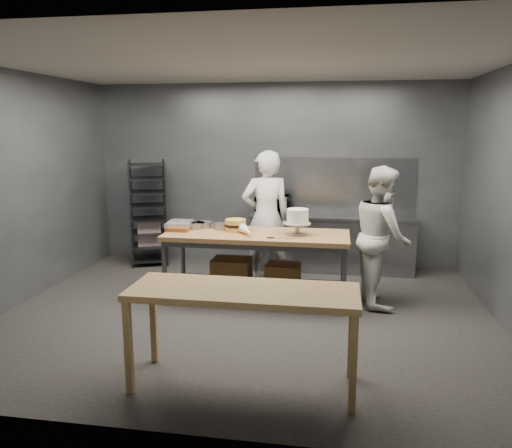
{
  "coord_description": "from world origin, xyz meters",
  "views": [
    {
      "loc": [
        1.08,
        -5.75,
        2.27
      ],
      "look_at": [
        0.04,
        0.5,
        1.05
      ],
      "focal_mm": 35.0,
      "sensor_mm": 36.0,
      "label": 1
    }
  ],
  "objects": [
    {
      "name": "ground",
      "position": [
        0.0,
        0.0,
        0.0
      ],
      "size": [
        6.0,
        6.0,
        0.0
      ],
      "primitive_type": "plane",
      "color": "black",
      "rests_on": "ground"
    },
    {
      "name": "back_wall",
      "position": [
        0.0,
        2.5,
        1.5
      ],
      "size": [
        6.0,
        0.04,
        3.0
      ],
      "primitive_type": "cube",
      "color": "#4C4F54",
      "rests_on": "ground"
    },
    {
      "name": "work_table",
      "position": [
        0.02,
        0.54,
        0.57
      ],
      "size": [
        2.4,
        0.9,
        0.92
      ],
      "color": "brown",
      "rests_on": "ground"
    },
    {
      "name": "near_counter",
      "position": [
        0.29,
        -1.69,
        0.81
      ],
      "size": [
        2.0,
        0.7,
        0.9
      ],
      "color": "olive",
      "rests_on": "ground"
    },
    {
      "name": "back_counter",
      "position": [
        1.0,
        2.18,
        0.45
      ],
      "size": [
        2.6,
        0.6,
        0.9
      ],
      "color": "slate",
      "rests_on": "ground"
    },
    {
      "name": "splashback_panel",
      "position": [
        1.0,
        2.48,
        1.35
      ],
      "size": [
        2.6,
        0.02,
        0.9
      ],
      "primitive_type": "cube",
      "color": "slate",
      "rests_on": "back_counter"
    },
    {
      "name": "speed_rack",
      "position": [
        -2.06,
        2.1,
        0.86
      ],
      "size": [
        0.8,
        0.83,
        1.75
      ],
      "color": "black",
      "rests_on": "ground"
    },
    {
      "name": "chef_behind",
      "position": [
        0.04,
        1.36,
        0.98
      ],
      "size": [
        0.83,
        0.68,
        1.96
      ],
      "primitive_type": "imported",
      "rotation": [
        0.0,
        0.0,
        3.49
      ],
      "color": "white",
      "rests_on": "ground"
    },
    {
      "name": "chef_right",
      "position": [
        1.65,
        0.71,
        0.9
      ],
      "size": [
        0.8,
        0.97,
        1.81
      ],
      "primitive_type": "imported",
      "rotation": [
        0.0,
        0.0,
        1.71
      ],
      "color": "silver",
      "rests_on": "ground"
    },
    {
      "name": "microwave",
      "position": [
        0.03,
        2.18,
        1.05
      ],
      "size": [
        0.54,
        0.37,
        0.3
      ],
      "primitive_type": "imported",
      "color": "black",
      "rests_on": "back_counter"
    },
    {
      "name": "frosted_cake_stand",
      "position": [
        0.58,
        0.52,
        1.14
      ],
      "size": [
        0.34,
        0.34,
        0.34
      ],
      "color": "#ADA18A",
      "rests_on": "work_table"
    },
    {
      "name": "layer_cake",
      "position": [
        -0.26,
        0.62,
        1.0
      ],
      "size": [
        0.28,
        0.28,
        0.16
      ],
      "color": "gold",
      "rests_on": "work_table"
    },
    {
      "name": "cake_pans",
      "position": [
        -0.77,
        0.75,
        0.96
      ],
      "size": [
        0.74,
        0.34,
        0.07
      ],
      "color": "gray",
      "rests_on": "work_table"
    },
    {
      "name": "piping_bag",
      "position": [
        -0.06,
        0.37,
        0.98
      ],
      "size": [
        0.28,
        0.39,
        0.12
      ],
      "primitive_type": "cone",
      "rotation": [
        1.57,
        0.0,
        0.47
      ],
      "color": "white",
      "rests_on": "work_table"
    },
    {
      "name": "offset_spatula",
      "position": [
        0.35,
        0.26,
        0.93
      ],
      "size": [
        0.36,
        0.02,
        0.02
      ],
      "color": "slate",
      "rests_on": "work_table"
    },
    {
      "name": "pastry_clamshells",
      "position": [
        -1.03,
        0.6,
        0.98
      ],
      "size": [
        0.33,
        0.4,
        0.11
      ],
      "color": "#93491D",
      "rests_on": "work_table"
    }
  ]
}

